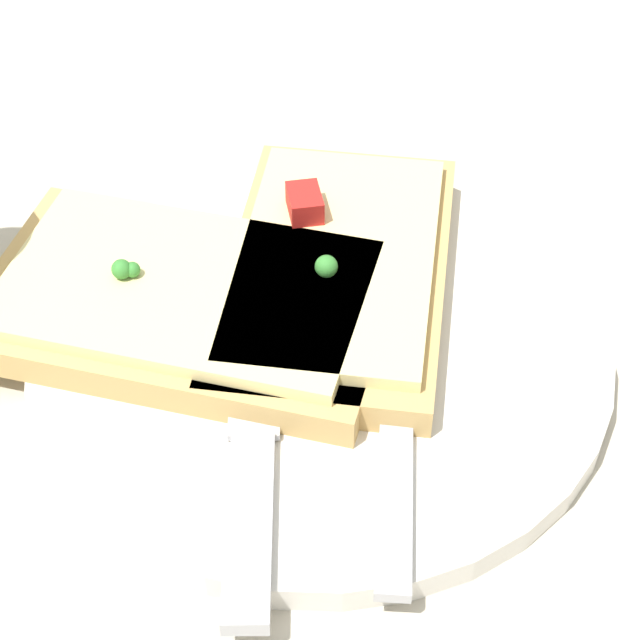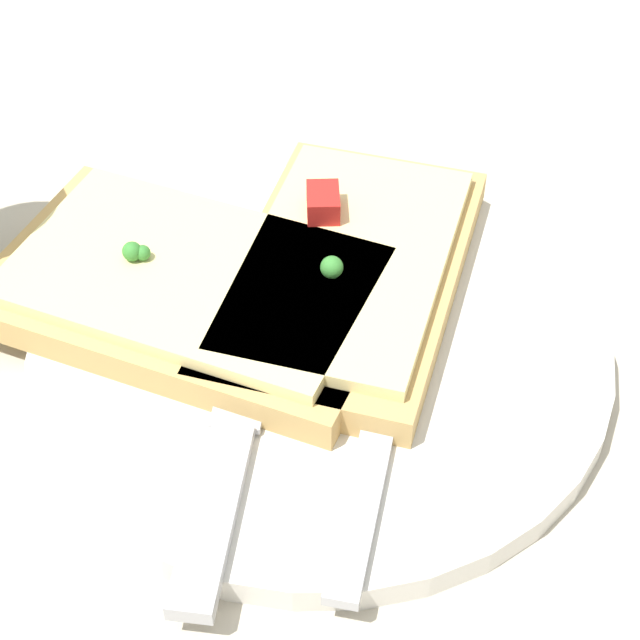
# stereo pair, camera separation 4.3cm
# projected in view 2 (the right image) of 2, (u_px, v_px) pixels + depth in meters

# --- Properties ---
(ground_plane) EXTENTS (4.00, 4.00, 0.00)m
(ground_plane) POSITION_uv_depth(u_px,v_px,m) (320.00, 357.00, 0.45)
(ground_plane) COLOR #BCB29E
(plate) EXTENTS (0.24, 0.24, 0.01)m
(plate) POSITION_uv_depth(u_px,v_px,m) (320.00, 347.00, 0.45)
(plate) COLOR silver
(plate) RESTS_ON ground
(fork) EXTENTS (0.22, 0.09, 0.01)m
(fork) POSITION_uv_depth(u_px,v_px,m) (399.00, 336.00, 0.44)
(fork) COLOR #B7B7BC
(fork) RESTS_ON plate
(knife) EXTENTS (0.21, 0.07, 0.01)m
(knife) POSITION_uv_depth(u_px,v_px,m) (238.00, 413.00, 0.41)
(knife) COLOR #B7B7BC
(knife) RESTS_ON plate
(pizza_slice_main) EXTENTS (0.18, 0.15, 0.03)m
(pizza_slice_main) POSITION_uv_depth(u_px,v_px,m) (347.00, 271.00, 0.46)
(pizza_slice_main) COLOR tan
(pizza_slice_main) RESTS_ON plate
(pizza_slice_corner) EXTENTS (0.17, 0.20, 0.03)m
(pizza_slice_corner) POSITION_uv_depth(u_px,v_px,m) (193.00, 288.00, 0.45)
(pizza_slice_corner) COLOR tan
(pizza_slice_corner) RESTS_ON plate
(crumb_scatter) EXTENTS (0.06, 0.07, 0.01)m
(crumb_scatter) POSITION_uv_depth(u_px,v_px,m) (318.00, 320.00, 0.44)
(crumb_scatter) COLOR tan
(crumb_scatter) RESTS_ON plate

